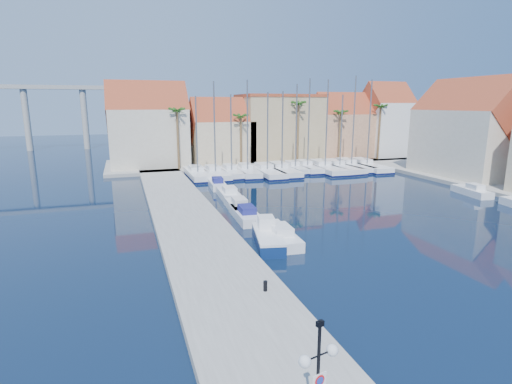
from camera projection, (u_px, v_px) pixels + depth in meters
The scene contains 35 objects.
ground at pixel (369, 273), 24.88m from camera, with size 260.00×260.00×0.00m, color black.
quay_west at pixel (190, 223), 34.55m from camera, with size 6.00×77.00×0.50m, color gray.
shore_north at pixel (263, 161), 72.38m from camera, with size 54.00×16.00×0.50m, color gray.
lamp_post at pixel (319, 364), 11.29m from camera, with size 1.33×0.58×4.00m.
bollard at pixel (265, 286), 21.42m from camera, with size 0.23×0.23×0.56m, color black.
fishing_boat at pixel (268, 236), 29.86m from camera, with size 2.94×5.76×1.92m.
motorboat_west_0 at pixel (279, 235), 30.68m from camera, with size 2.36×6.32×1.40m.
motorboat_west_1 at pixel (246, 214), 36.42m from camera, with size 2.15×5.91×1.40m.
motorboat_west_2 at pixel (238, 206), 39.38m from camera, with size 2.16×5.78×1.40m.
motorboat_west_3 at pixel (229, 194), 44.71m from camera, with size 2.30×6.16×1.40m.
motorboat_west_4 at pixel (217, 184), 50.23m from camera, with size 2.17×5.53×1.40m.
motorboat_east_1 at pixel (472, 191), 46.15m from camera, with size 2.45×5.45×1.40m.
sailboat_0 at pixel (197, 174), 56.96m from camera, with size 2.71×10.06×11.41m.
sailboat_1 at pixel (215, 173), 57.33m from camera, with size 2.94×9.68×13.37m.
sailboat_2 at pixel (231, 172), 58.41m from camera, with size 2.34×8.57×11.65m.
sailboat_3 at pixel (247, 171), 59.15m from camera, with size 3.38×9.86×13.64m.
sailboat_4 at pixel (266, 171), 59.29m from camera, with size 3.13×11.12×11.97m.
sailboat_5 at pixel (280, 170), 60.44m from camera, with size 3.28×11.29×12.16m.
sailboat_6 at pixel (294, 168), 61.99m from camera, with size 2.27×8.14×13.25m.
sailboat_7 at pixel (306, 167), 62.83m from camera, with size 3.01×9.39×14.07m.
sailboat_8 at pixel (323, 168), 62.67m from camera, with size 3.59×12.14×13.93m.
sailboat_9 at pixel (337, 167), 63.24m from camera, with size 3.89×11.70×11.70m.
sailboat_10 at pixel (349, 166), 64.55m from camera, with size 3.07×11.33×14.56m.
sailboat_11 at pixel (365, 166), 64.63m from camera, with size 3.77×12.04×14.02m.
building_0 at pixel (148, 128), 63.91m from camera, with size 12.30×9.00×13.50m.
building_1 at pixel (221, 134), 67.89m from camera, with size 10.30×8.00×11.00m.
building_2 at pixel (279, 127), 72.01m from camera, with size 14.20×10.20×11.50m.
building_3 at pixel (341, 128), 74.88m from camera, with size 10.30×8.00×12.00m.
building_4 at pixel (385, 122), 76.49m from camera, with size 8.30×8.00×14.00m.
building_6 at pixel (470, 132), 55.59m from camera, with size 9.00×14.30×13.50m.
palm_0 at pixel (177, 113), 59.97m from camera, with size 2.60×2.60×10.15m.
palm_1 at pixel (241, 118), 63.26m from camera, with size 2.60×2.60×9.15m.
palm_2 at pixel (299, 106), 65.95m from camera, with size 2.60×2.60×11.15m.
palm_3 at pixel (341, 114), 68.72m from camera, with size 2.60×2.60×9.65m.
palm_4 at pixel (381, 108), 70.99m from camera, with size 2.60×2.60×10.65m.
Camera 1 is at (-14.04, -19.77, 10.34)m, focal length 28.00 mm.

